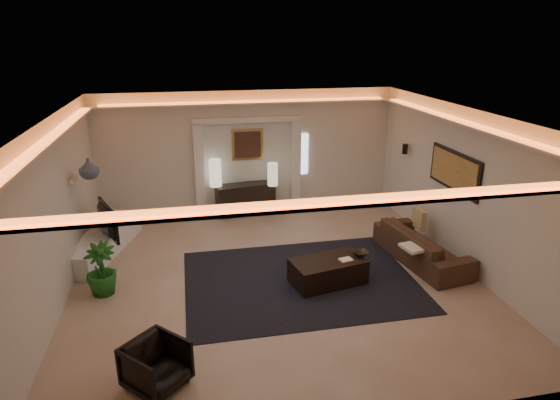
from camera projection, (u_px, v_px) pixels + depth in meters
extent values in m
plane|color=#9C8066|center=(276.00, 277.00, 8.48)|extent=(7.00, 7.00, 0.00)
plane|color=white|center=(275.00, 115.00, 7.51)|extent=(7.00, 7.00, 0.00)
plane|color=silver|center=(248.00, 153.00, 11.23)|extent=(7.00, 0.00, 7.00)
plane|color=silver|center=(341.00, 316.00, 4.76)|extent=(7.00, 0.00, 7.00)
plane|color=silver|center=(54.00, 216.00, 7.34)|extent=(0.00, 7.00, 7.00)
plane|color=silver|center=(463.00, 189.00, 8.65)|extent=(0.00, 7.00, 7.00)
cube|color=silver|center=(275.00, 133.00, 7.60)|extent=(7.00, 7.00, 0.04)
cube|color=white|center=(303.00, 154.00, 11.49)|extent=(0.25, 0.03, 1.00)
cube|color=black|center=(300.00, 280.00, 8.37)|extent=(4.00, 3.00, 0.01)
cube|color=silver|center=(200.00, 170.00, 11.04)|extent=(0.22, 0.20, 2.20)
cube|color=silver|center=(296.00, 165.00, 11.47)|extent=(0.22, 0.20, 2.20)
cube|color=silver|center=(247.00, 120.00, 10.87)|extent=(2.52, 0.20, 0.12)
cube|color=tan|center=(248.00, 145.00, 11.13)|extent=(0.74, 0.04, 0.74)
cube|color=#4C2D1E|center=(248.00, 145.00, 11.11)|extent=(0.62, 0.02, 0.62)
cube|color=black|center=(455.00, 171.00, 8.84)|extent=(0.04, 1.64, 0.74)
cube|color=tan|center=(453.00, 171.00, 8.83)|extent=(0.02, 1.50, 0.62)
cylinder|color=black|center=(405.00, 149.00, 10.58)|extent=(0.12, 0.12, 0.22)
cube|color=silver|center=(75.00, 178.00, 8.58)|extent=(0.10, 0.55, 0.04)
cube|color=black|center=(246.00, 198.00, 11.33)|extent=(1.44, 0.66, 0.69)
cylinder|color=#F1E2C9|center=(215.00, 172.00, 10.97)|extent=(0.33, 0.33, 0.63)
cylinder|color=beige|center=(273.00, 171.00, 11.01)|extent=(0.25, 0.25, 0.54)
cube|color=white|center=(104.00, 242.00, 9.37)|extent=(1.30, 2.48, 0.45)
imported|color=black|center=(102.00, 221.00, 8.96)|extent=(1.07, 0.55, 0.63)
cylinder|color=black|center=(104.00, 215.00, 9.61)|extent=(0.15, 0.15, 0.35)
imported|color=slate|center=(89.00, 169.00, 8.44)|extent=(0.43, 0.43, 0.36)
imported|color=#1A581A|center=(101.00, 269.00, 7.82)|extent=(0.58, 0.58, 0.90)
imported|color=#30200F|center=(422.00, 246.00, 9.00)|extent=(2.27, 1.15, 0.63)
cube|color=#F7ECC4|center=(417.00, 247.00, 8.40)|extent=(0.57, 0.50, 0.06)
cube|color=tan|center=(419.00, 219.00, 9.66)|extent=(0.12, 0.41, 0.41)
cube|color=black|center=(328.00, 272.00, 8.24)|extent=(1.37, 0.93, 0.47)
imported|color=black|center=(361.00, 254.00, 8.36)|extent=(0.30, 0.30, 0.07)
cube|color=white|center=(346.00, 261.00, 8.15)|extent=(0.24, 0.20, 0.03)
imported|color=black|center=(156.00, 365.00, 5.78)|extent=(0.94, 0.94, 0.61)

